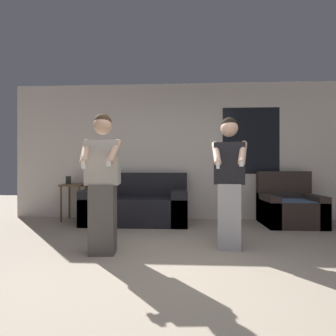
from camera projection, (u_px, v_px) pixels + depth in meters
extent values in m
plane|color=tan|center=(186.00, 279.00, 2.37)|extent=(14.00, 14.00, 0.00)
cube|color=silver|center=(184.00, 151.00, 5.25)|extent=(6.87, 0.06, 2.70)
cube|color=black|center=(251.00, 141.00, 5.15)|extent=(1.10, 0.01, 1.30)
cube|color=black|center=(136.00, 210.00, 4.78)|extent=(1.86, 0.87, 0.48)
cube|color=black|center=(139.00, 184.00, 5.11)|extent=(1.86, 0.22, 0.44)
cube|color=black|center=(94.00, 206.00, 4.82)|extent=(0.28, 0.87, 0.62)
cube|color=black|center=(179.00, 207.00, 4.74)|extent=(0.28, 0.87, 0.62)
cube|color=#332823|center=(290.00, 213.00, 4.62)|extent=(0.96, 0.84, 0.44)
cube|color=#332823|center=(283.00, 185.00, 4.94)|extent=(0.96, 0.20, 0.51)
cube|color=#332823|center=(268.00, 210.00, 4.64)|extent=(0.18, 0.84, 0.54)
cube|color=#332823|center=(313.00, 210.00, 4.59)|extent=(0.18, 0.84, 0.54)
cube|color=slate|center=(291.00, 200.00, 4.57)|extent=(0.81, 0.67, 0.01)
cube|color=brown|center=(74.00, 185.00, 5.08)|extent=(0.43, 0.44, 0.04)
cylinder|color=brown|center=(61.00, 204.00, 4.91)|extent=(0.04, 0.04, 0.66)
cylinder|color=brown|center=(79.00, 204.00, 4.89)|extent=(0.04, 0.04, 0.66)
cylinder|color=brown|center=(69.00, 202.00, 5.27)|extent=(0.04, 0.04, 0.66)
cylinder|color=brown|center=(87.00, 202.00, 5.26)|extent=(0.04, 0.04, 0.66)
cube|color=black|center=(68.00, 181.00, 5.07)|extent=(0.10, 0.02, 0.17)
cube|color=#56514C|center=(103.00, 219.00, 3.09)|extent=(0.31, 0.26, 0.82)
cube|color=#ADA89E|center=(103.00, 162.00, 3.08)|extent=(0.41, 0.28, 0.53)
sphere|color=tan|center=(103.00, 126.00, 3.08)|extent=(0.22, 0.22, 0.22)
sphere|color=#3D2819|center=(103.00, 123.00, 3.09)|extent=(0.20, 0.20, 0.20)
cylinder|color=tan|center=(85.00, 152.00, 2.93)|extent=(0.16, 0.36, 0.31)
cube|color=white|center=(83.00, 163.00, 2.78)|extent=(0.04, 0.04, 0.13)
cylinder|color=tan|center=(114.00, 152.00, 2.93)|extent=(0.11, 0.36, 0.31)
cube|color=white|center=(109.00, 163.00, 2.78)|extent=(0.05, 0.04, 0.08)
cube|color=#B2B2B7|center=(229.00, 216.00, 3.29)|extent=(0.32, 0.28, 0.81)
cube|color=black|center=(229.00, 163.00, 3.28)|extent=(0.41, 0.32, 0.54)
sphere|color=#DBAD8E|center=(229.00, 128.00, 3.27)|extent=(0.21, 0.21, 0.21)
sphere|color=black|center=(229.00, 125.00, 3.28)|extent=(0.20, 0.20, 0.20)
cylinder|color=#DBAD8E|center=(216.00, 153.00, 3.16)|extent=(0.08, 0.35, 0.31)
cube|color=white|center=(218.00, 163.00, 3.01)|extent=(0.04, 0.04, 0.13)
cylinder|color=#DBAD8E|center=(243.00, 153.00, 3.10)|extent=(0.19, 0.36, 0.31)
cube|color=white|center=(241.00, 163.00, 2.96)|extent=(0.05, 0.04, 0.08)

